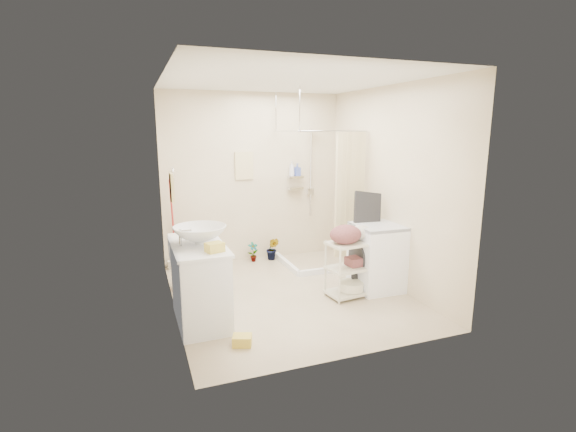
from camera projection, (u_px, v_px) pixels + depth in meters
name	position (u px, v px, depth m)	size (l,w,h in m)	color
floor	(289.00, 294.00, 5.28)	(3.20, 3.20, 0.00)	#BCAC8D
ceiling	(289.00, 80.00, 4.75)	(2.80, 3.20, 0.04)	silver
wall_back	(253.00, 178.00, 6.48)	(2.80, 0.04, 2.60)	beige
wall_front	(355.00, 218.00, 3.54)	(2.80, 0.04, 2.60)	beige
wall_left	(169.00, 199.00, 4.54)	(0.04, 3.20, 2.60)	beige
wall_right	(389.00, 187.00, 5.49)	(0.04, 3.20, 2.60)	beige
vanity	(200.00, 284.00, 4.44)	(0.54, 0.97, 0.85)	silver
sink	(200.00, 235.00, 4.40)	(0.56, 0.56, 0.19)	silver
counter_basket	(215.00, 247.00, 4.12)	(0.17, 0.13, 0.09)	gold
floor_basket	(242.00, 338.00, 4.01)	(0.26, 0.20, 0.14)	gold
toilet	(198.00, 261.00, 5.41)	(0.41, 0.71, 0.73)	silver
mop	(170.00, 225.00, 6.08)	(0.13, 0.13, 1.35)	#AD2625
potted_plant_a	(253.00, 252.00, 6.55)	(0.16, 0.11, 0.31)	maroon
potted_plant_b	(273.00, 249.00, 6.63)	(0.20, 0.16, 0.37)	#9A4F28
hanging_towel	(244.00, 166.00, 6.37)	(0.28, 0.03, 0.42)	beige
towel_ring	(172.00, 186.00, 4.33)	(0.04, 0.22, 0.34)	#D8C782
tp_holder	(175.00, 249.00, 4.72)	(0.08, 0.12, 0.14)	white
shower	(318.00, 196.00, 6.32)	(1.10, 1.10, 2.10)	white
shampoo_bottle_a	(292.00, 169.00, 6.61)	(0.09, 0.09, 0.23)	silver
shampoo_bottle_b	(297.00, 170.00, 6.64)	(0.09, 0.09, 0.19)	#4356A8
washing_machine	(378.00, 257.00, 5.38)	(0.58, 0.60, 0.86)	white
laundry_rack	(352.00, 263.00, 5.15)	(0.61, 0.36, 0.84)	beige
ironing_board	(366.00, 239.00, 5.42)	(0.37, 0.11, 1.29)	black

